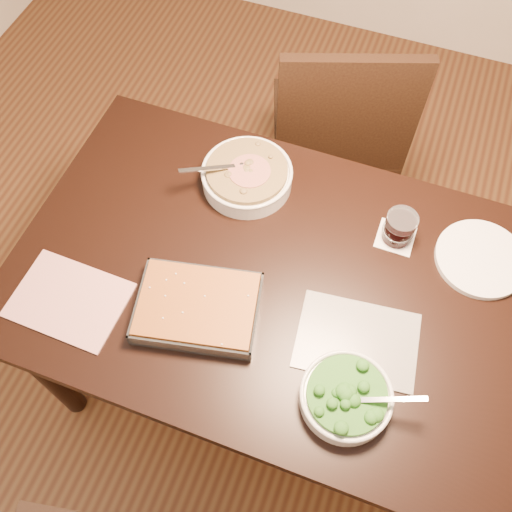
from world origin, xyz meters
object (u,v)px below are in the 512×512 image
at_px(table, 274,292).
at_px(broccoli_bowl, 346,397).
at_px(wine_tumbler, 399,227).
at_px(stew_bowl, 247,176).
at_px(baking_dish, 198,308).
at_px(dinner_plate, 480,259).
at_px(chair_far, 338,130).

bearing_deg(table, broccoli_bowl, -44.05).
bearing_deg(broccoli_bowl, wine_tumbler, 89.10).
bearing_deg(stew_bowl, broccoli_bowl, -49.50).
bearing_deg(baking_dish, broccoli_bowl, -24.28).
xyz_separation_m(baking_dish, dinner_plate, (0.65, 0.40, -0.02)).
bearing_deg(baking_dish, table, 35.96).
xyz_separation_m(broccoli_bowl, baking_dish, (-0.41, 0.09, -0.00)).
xyz_separation_m(table, wine_tumbler, (0.27, 0.23, 0.15)).
bearing_deg(wine_tumbler, dinner_plate, 2.04).
xyz_separation_m(broccoli_bowl, dinner_plate, (0.24, 0.49, -0.02)).
xyz_separation_m(broccoli_bowl, chair_far, (-0.28, 1.00, -0.24)).
relative_size(broccoli_bowl, wine_tumbler, 2.59).
distance_m(table, wine_tumbler, 0.39).
bearing_deg(dinner_plate, wine_tumbler, -177.96).
height_order(stew_bowl, dinner_plate, stew_bowl).
bearing_deg(chair_far, stew_bowl, 51.96).
xyz_separation_m(wine_tumbler, dinner_plate, (0.23, 0.01, -0.04)).
height_order(broccoli_bowl, wine_tumbler, wine_tumbler).
bearing_deg(chair_far, wine_tumbler, 99.41).
bearing_deg(stew_bowl, wine_tumbler, -4.09).
relative_size(stew_bowl, wine_tumbler, 2.78).
distance_m(baking_dish, wine_tumbler, 0.58).
relative_size(stew_bowl, baking_dish, 0.76).
distance_m(wine_tumbler, chair_far, 0.65).
xyz_separation_m(table, chair_far, (-0.02, 0.75, -0.12)).
bearing_deg(table, wine_tumbler, 40.32).
height_order(baking_dish, chair_far, chair_far).
height_order(table, stew_bowl, stew_bowl).
relative_size(dinner_plate, chair_far, 0.25).
height_order(table, wine_tumbler, wine_tumbler).
xyz_separation_m(table, dinner_plate, (0.50, 0.24, 0.10)).
relative_size(stew_bowl, chair_far, 0.27).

